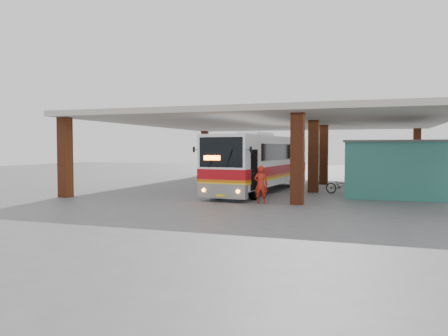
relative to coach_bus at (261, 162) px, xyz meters
name	(u,v)px	position (x,y,z in m)	size (l,w,h in m)	color
ground	(253,196)	(0.12, -2.50, -1.79)	(90.00, 90.00, 0.00)	#515154
brick_columns	(293,156)	(1.54, 2.50, 0.38)	(20.10, 21.60, 4.35)	brown
canopy_roof	(284,122)	(0.62, 4.00, 2.71)	(21.00, 23.00, 0.30)	beige
shop_building	(392,167)	(7.61, 1.50, -0.23)	(5.20, 8.20, 3.11)	#317A76
coach_bus	(261,162)	(0.00, 0.00, 0.00)	(3.68, 12.57, 3.61)	white
motorcycle	(341,186)	(4.82, -0.08, -1.30)	(0.66, 1.88, 0.99)	black
pedestrian	(261,185)	(1.41, -5.79, -0.88)	(0.67, 0.44, 1.84)	red
red_chair	(351,180)	(5.06, 6.01, -1.40)	(0.51, 0.51, 0.86)	red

